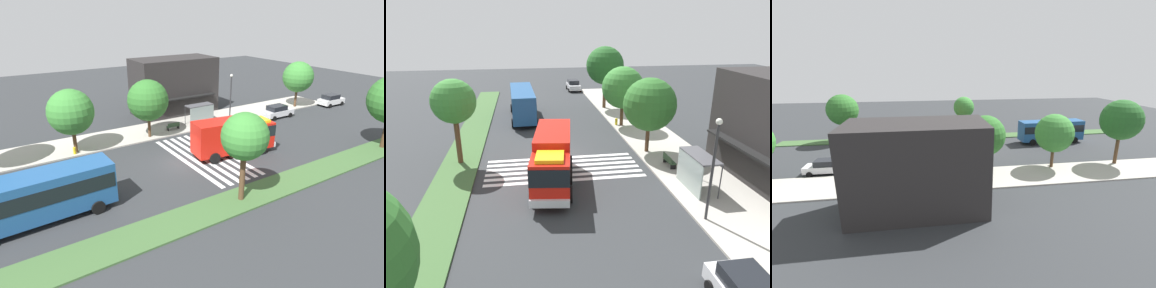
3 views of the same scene
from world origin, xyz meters
TOP-DOWN VIEW (x-y plane):
  - ground_plane at (0.00, 0.00)m, footprint 120.00×120.00m
  - sidewalk at (0.00, 9.57)m, footprint 60.00×5.65m
  - median_strip at (0.00, -8.24)m, footprint 60.00×3.00m
  - crosswalk at (2.59, 0.00)m, footprint 4.95×12.14m
  - fire_truck at (5.43, -1.08)m, footprint 8.78×3.62m
  - parked_car_west at (-29.88, 5.54)m, footprint 4.46×2.14m
  - transit_bus at (-13.05, -3.03)m, footprint 10.34×3.17m
  - bus_stop_shelter at (7.69, 8.39)m, footprint 3.50×1.40m
  - bench_near_shelter at (3.69, 8.37)m, footprint 1.60×0.50m
  - street_lamp at (11.54, 7.34)m, footprint 0.36×0.36m
  - sidewalk_tree_far_west at (-16.49, 7.74)m, footprint 4.86×4.86m
  - sidewalk_tree_west at (-8.01, 7.74)m, footprint 4.51×4.51m
  - sidewalk_tree_center at (0.25, 7.74)m, footprint 4.55×4.55m
  - median_tree_far_west at (0.31, -8.24)m, footprint 3.47×3.47m
  - fire_hydrant at (-8.27, 7.24)m, footprint 0.28×0.28m

SIDE VIEW (x-z plane):
  - ground_plane at x=0.00m, z-range 0.00..0.00m
  - crosswalk at x=2.59m, z-range 0.00..0.01m
  - sidewalk at x=0.00m, z-range 0.00..0.14m
  - median_strip at x=0.00m, z-range 0.00..0.14m
  - fire_hydrant at x=-8.27m, z-range 0.14..0.84m
  - bench_near_shelter at x=3.69m, z-range 0.14..1.04m
  - parked_car_west at x=-29.88m, z-range 0.02..1.77m
  - bus_stop_shelter at x=7.69m, z-range 0.66..3.12m
  - fire_truck at x=5.43m, z-range 0.18..3.90m
  - transit_bus at x=-13.05m, z-range 0.33..3.85m
  - street_lamp at x=11.54m, z-range 0.70..6.81m
  - sidewalk_tree_west at x=-8.01m, z-range 1.10..7.56m
  - sidewalk_tree_center at x=0.25m, z-range 1.11..7.63m
  - median_tree_far_west at x=0.31m, z-range 1.77..8.60m
  - sidewalk_tree_far_west at x=-16.49m, z-range 1.67..9.64m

